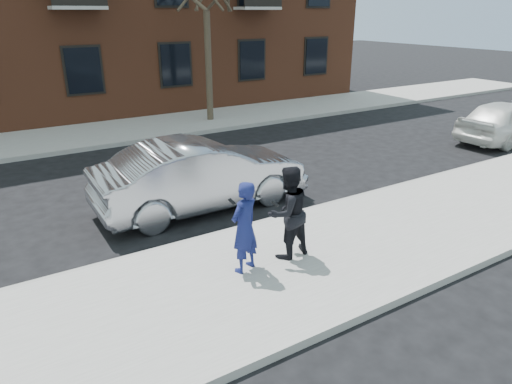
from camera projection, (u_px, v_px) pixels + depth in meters
ground at (257, 273)px, 8.12m from camera, size 100.00×100.00×0.00m
near_sidewalk at (264, 276)px, 7.90m from camera, size 50.00×3.50×0.15m
near_curb at (217, 236)px, 9.32m from camera, size 50.00×0.10×0.15m
far_sidewalk at (99, 134)px, 17.01m from camera, size 50.00×3.50×0.15m
far_curb at (112, 145)px, 15.58m from camera, size 50.00×0.10×0.15m
silver_sedan at (202, 175)px, 10.58m from camera, size 4.95×1.74×1.63m
white_car at (506, 121)px, 16.11m from camera, size 4.42×2.04×1.47m
man_hoodie at (244, 227)px, 7.68m from camera, size 0.70×0.58×1.63m
man_peacoat at (288, 212)px, 8.12m from camera, size 0.89×0.72×1.72m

